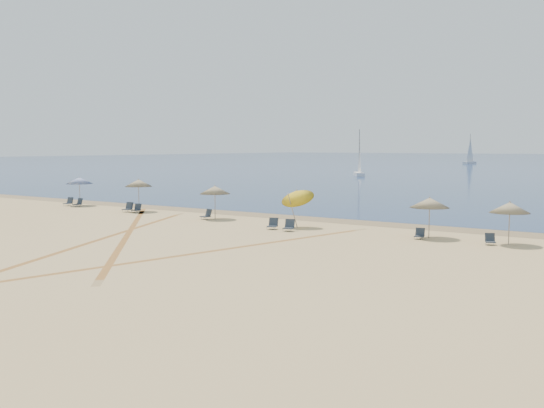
# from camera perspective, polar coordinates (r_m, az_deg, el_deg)

# --- Properties ---
(wet_sand) EXTENTS (500.00, 500.00, 0.00)m
(wet_sand) POSITION_cam_1_polar(r_m,az_deg,el_deg) (43.74, 2.89, -1.28)
(wet_sand) COLOR olive
(wet_sand) RESTS_ON ground
(umbrella_0) EXTENTS (2.25, 2.25, 2.48)m
(umbrella_0) POSITION_cam_1_polar(r_m,az_deg,el_deg) (55.13, -17.33, 2.07)
(umbrella_0) COLOR gray
(umbrella_0) RESTS_ON ground
(umbrella_1) EXTENTS (2.12, 2.12, 2.56)m
(umbrella_1) POSITION_cam_1_polar(r_m,az_deg,el_deg) (48.90, -12.20, 1.90)
(umbrella_1) COLOR gray
(umbrella_1) RESTS_ON ground
(umbrella_2) EXTENTS (2.14, 2.14, 2.37)m
(umbrella_2) POSITION_cam_1_polar(r_m,az_deg,el_deg) (43.02, -5.29, 1.30)
(umbrella_2) COLOR gray
(umbrella_2) RESTS_ON ground
(umbrella_3) EXTENTS (2.09, 2.11, 2.78)m
(umbrella_3) POSITION_cam_1_polar(r_m,az_deg,el_deg) (38.42, 2.29, 0.86)
(umbrella_3) COLOR gray
(umbrella_3) RESTS_ON ground
(umbrella_4) EXTENTS (2.18, 2.18, 2.30)m
(umbrella_4) POSITION_cam_1_polar(r_m,az_deg,el_deg) (35.05, 14.32, 0.12)
(umbrella_4) COLOR gray
(umbrella_4) RESTS_ON ground
(umbrella_5) EXTENTS (2.03, 2.03, 2.26)m
(umbrella_5) POSITION_cam_1_polar(r_m,az_deg,el_deg) (33.88, 21.06, -0.31)
(umbrella_5) COLOR gray
(umbrella_5) RESTS_ON ground
(chair_0) EXTENTS (0.68, 0.76, 0.71)m
(chair_0) POSITION_cam_1_polar(r_m,az_deg,el_deg) (55.50, -18.21, 0.18)
(chair_0) COLOR #1E252E
(chair_0) RESTS_ON ground
(chair_1) EXTENTS (0.61, 0.71, 0.70)m
(chair_1) POSITION_cam_1_polar(r_m,az_deg,el_deg) (54.42, -17.41, 0.10)
(chair_1) COLOR #1E252E
(chair_1) RESTS_ON ground
(chair_2) EXTENTS (0.73, 0.82, 0.74)m
(chair_2) POSITION_cam_1_polar(r_m,az_deg,el_deg) (48.97, -13.11, -0.33)
(chair_2) COLOR #1E252E
(chair_2) RESTS_ON ground
(chair_3) EXTENTS (0.67, 0.75, 0.67)m
(chair_3) POSITION_cam_1_polar(r_m,az_deg,el_deg) (48.37, -12.35, -0.42)
(chair_3) COLOR #1E252E
(chair_3) RESTS_ON ground
(chair_4) EXTENTS (0.74, 0.81, 0.70)m
(chair_4) POSITION_cam_1_polar(r_m,az_deg,el_deg) (43.16, -6.02, -0.99)
(chair_4) COLOR #1E252E
(chair_4) RESTS_ON ground
(chair_5) EXTENTS (0.74, 0.81, 0.69)m
(chair_5) POSITION_cam_1_polar(r_m,az_deg,el_deg) (37.77, 0.08, -1.87)
(chair_5) COLOR #1E252E
(chair_5) RESTS_ON ground
(chair_6) EXTENTS (0.74, 0.81, 0.71)m
(chair_6) POSITION_cam_1_polar(r_m,az_deg,el_deg) (36.92, 1.59, -2.03)
(chair_6) COLOR #1E252E
(chair_6) RESTS_ON ground
(chair_7) EXTENTS (0.58, 0.65, 0.60)m
(chair_7) POSITION_cam_1_polar(r_m,az_deg,el_deg) (34.72, 13.45, -2.72)
(chair_7) COLOR #1E252E
(chair_7) RESTS_ON ground
(chair_8) EXTENTS (0.67, 0.72, 0.59)m
(chair_8) POSITION_cam_1_polar(r_m,az_deg,el_deg) (33.74, 19.47, -3.12)
(chair_8) COLOR #1E252E
(chair_8) RESTS_ON ground
(sailboat_1) EXTENTS (3.98, 5.24, 7.95)m
(sailboat_1) POSITION_cam_1_polar(r_m,az_deg,el_deg) (107.17, 8.06, 3.88)
(sailboat_1) COLOR white
(sailboat_1) RESTS_ON ocean
(sailboat_2) EXTENTS (2.52, 5.98, 8.65)m
(sailboat_2) POSITION_cam_1_polar(r_m,az_deg,el_deg) (189.51, 17.78, 4.35)
(sailboat_2) COLOR white
(sailboat_2) RESTS_ON ocean
(tire_tracks) EXTENTS (44.92, 43.01, 0.00)m
(tire_tracks) POSITION_cam_1_polar(r_m,az_deg,el_deg) (33.34, -13.23, -3.50)
(tire_tracks) COLOR tan
(tire_tracks) RESTS_ON ground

